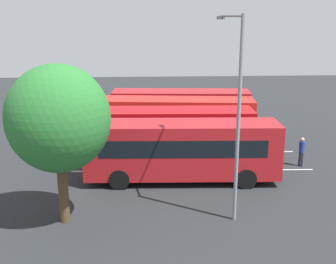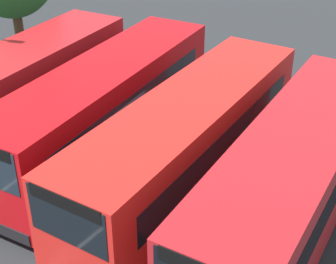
{
  "view_description": "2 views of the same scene",
  "coord_description": "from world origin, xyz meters",
  "px_view_note": "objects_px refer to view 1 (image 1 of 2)",
  "views": [
    {
      "loc": [
        -2.15,
        -26.87,
        8.82
      ],
      "look_at": [
        -0.67,
        -0.71,
        1.62
      ],
      "focal_mm": 45.15,
      "sensor_mm": 36.0,
      "label": 1
    },
    {
      "loc": [
        11.99,
        6.82,
        9.75
      ],
      "look_at": [
        -0.55,
        0.74,
        1.58
      ],
      "focal_mm": 54.68,
      "sensor_mm": 36.0,
      "label": 2
    }
  ],
  "objects_px": {
    "pedestrian": "(302,149)",
    "bus_center_left": "(168,133)",
    "street_lamp": "(237,107)",
    "bus_far_right": "(181,110)",
    "depot_tree": "(58,119)",
    "bus_far_left": "(183,149)",
    "bus_center_right": "(178,120)"
  },
  "relations": [
    {
      "from": "pedestrian",
      "to": "bus_far_left",
      "type": "bearing_deg",
      "value": -32.06
    },
    {
      "from": "bus_far_left",
      "to": "pedestrian",
      "type": "relative_size",
      "value": 5.89
    },
    {
      "from": "bus_far_right",
      "to": "bus_center_right",
      "type": "bearing_deg",
      "value": -94.15
    },
    {
      "from": "bus_far_right",
      "to": "street_lamp",
      "type": "relative_size",
      "value": 1.19
    },
    {
      "from": "bus_far_left",
      "to": "depot_tree",
      "type": "bearing_deg",
      "value": -138.97
    },
    {
      "from": "bus_center_right",
      "to": "depot_tree",
      "type": "xyz_separation_m",
      "value": [
        -5.95,
        -11.3,
        2.85
      ]
    },
    {
      "from": "bus_far_left",
      "to": "pedestrian",
      "type": "bearing_deg",
      "value": 17.01
    },
    {
      "from": "bus_far_right",
      "to": "depot_tree",
      "type": "distance_m",
      "value": 16.15
    },
    {
      "from": "bus_far_right",
      "to": "depot_tree",
      "type": "bearing_deg",
      "value": -109.55
    },
    {
      "from": "bus_far_left",
      "to": "bus_far_right",
      "type": "bearing_deg",
      "value": 87.77
    },
    {
      "from": "bus_center_right",
      "to": "depot_tree",
      "type": "distance_m",
      "value": 13.09
    },
    {
      "from": "pedestrian",
      "to": "street_lamp",
      "type": "xyz_separation_m",
      "value": [
        -5.54,
        -6.45,
        4.05
      ]
    },
    {
      "from": "street_lamp",
      "to": "depot_tree",
      "type": "relative_size",
      "value": 1.28
    },
    {
      "from": "bus_center_right",
      "to": "pedestrian",
      "type": "relative_size",
      "value": 5.94
    },
    {
      "from": "bus_center_right",
      "to": "depot_tree",
      "type": "bearing_deg",
      "value": -111.91
    },
    {
      "from": "depot_tree",
      "to": "pedestrian",
      "type": "bearing_deg",
      "value": 26.35
    },
    {
      "from": "bus_far_left",
      "to": "bus_center_left",
      "type": "height_order",
      "value": "same"
    },
    {
      "from": "pedestrian",
      "to": "bus_center_left",
      "type": "bearing_deg",
      "value": -56.83
    },
    {
      "from": "bus_far_left",
      "to": "bus_center_right",
      "type": "distance_m",
      "value": 6.8
    },
    {
      "from": "bus_far_left",
      "to": "depot_tree",
      "type": "height_order",
      "value": "depot_tree"
    },
    {
      "from": "bus_far_left",
      "to": "depot_tree",
      "type": "distance_m",
      "value": 7.76
    },
    {
      "from": "bus_center_right",
      "to": "bus_far_right",
      "type": "bearing_deg",
      "value": 87.38
    },
    {
      "from": "depot_tree",
      "to": "bus_center_left",
      "type": "bearing_deg",
      "value": 57.28
    },
    {
      "from": "street_lamp",
      "to": "bus_center_left",
      "type": "bearing_deg",
      "value": 6.85
    },
    {
      "from": "bus_center_left",
      "to": "bus_far_right",
      "type": "height_order",
      "value": "same"
    },
    {
      "from": "bus_center_left",
      "to": "street_lamp",
      "type": "xyz_separation_m",
      "value": [
        2.44,
        -7.87,
        3.29
      ]
    },
    {
      "from": "bus_center_right",
      "to": "street_lamp",
      "type": "xyz_separation_m",
      "value": [
        1.55,
        -11.3,
        3.29
      ]
    },
    {
      "from": "bus_far_left",
      "to": "bus_far_right",
      "type": "relative_size",
      "value": 0.99
    },
    {
      "from": "bus_far_left",
      "to": "bus_center_left",
      "type": "bearing_deg",
      "value": 102.06
    },
    {
      "from": "bus_center_left",
      "to": "bus_far_right",
      "type": "bearing_deg",
      "value": 80.62
    },
    {
      "from": "bus_far_right",
      "to": "depot_tree",
      "type": "relative_size",
      "value": 1.52
    },
    {
      "from": "bus_center_left",
      "to": "bus_center_right",
      "type": "height_order",
      "value": "same"
    }
  ]
}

